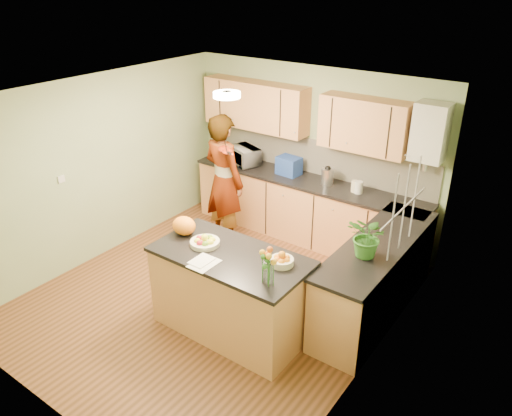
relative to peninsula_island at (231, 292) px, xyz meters
The scene contains 28 objects.
floor 0.81m from the peninsula_island, 145.26° to the left, with size 4.50×4.50×0.00m, color #523217.
ceiling 2.11m from the peninsula_island, 145.26° to the left, with size 4.00×4.50×0.02m, color silver.
wall_back 2.78m from the peninsula_island, 101.55° to the left, with size 4.00×0.02×2.50m, color gray.
wall_front 2.10m from the peninsula_island, 105.92° to the right, with size 4.00×0.02×2.50m, color gray.
wall_left 2.67m from the peninsula_island, behind, with size 0.02×4.50×2.50m, color gray.
wall_right 1.69m from the peninsula_island, 14.24° to the left, with size 0.02×4.50×2.50m, color gray.
back_counter 2.36m from the peninsula_island, 100.63° to the left, with size 3.64×0.62×0.94m.
right_counter 1.69m from the peninsula_island, 46.39° to the left, with size 0.62×2.24×0.94m.
splashback 2.74m from the peninsula_island, 99.49° to the left, with size 3.60×0.02×0.52m, color beige.
upper_cabinets 2.89m from the peninsula_island, 106.19° to the left, with size 3.20×0.34×0.70m.
boiler 3.07m from the peninsula_island, 64.69° to the left, with size 0.40×0.30×0.86m.
window_right 2.05m from the peninsula_island, 33.70° to the left, with size 0.01×1.30×1.05m.
light_switch 2.66m from the peninsula_island, behind, with size 0.02×0.09×0.09m, color silver.
ceiling_lamp 2.15m from the peninsula_island, 128.58° to the left, with size 0.30×0.30×0.07m.
peninsula_island is the anchor object (origin of this frame).
fruit_dish 0.64m from the peninsula_island, behind, with size 0.32×0.32×0.11m.
orange_bowl 0.79m from the peninsula_island, 15.26° to the left, with size 0.24×0.24×0.14m.
flower_vase 1.00m from the peninsula_island, 16.70° to the right, with size 0.24×0.24×0.45m.
orange_bag 0.92m from the peninsula_island, behind, with size 0.28×0.24×0.21m, color orange.
papers 0.58m from the peninsula_island, 108.43° to the right, with size 0.23×0.31×0.01m, color white.
violinist 2.06m from the peninsula_island, 130.96° to the left, with size 0.71×0.47×1.95m, color tan.
violin 2.01m from the peninsula_island, 130.73° to the left, with size 0.54×0.22×0.11m, color #571705, non-canonical shape.
microwave 2.84m from the peninsula_island, 123.89° to the left, with size 0.49×0.33×0.27m, color silver.
blue_box 2.54m from the peninsula_island, 107.93° to the left, with size 0.33×0.24×0.27m, color navy.
kettle 2.41m from the peninsula_island, 92.84° to the left, with size 0.17×0.17×0.32m.
jar_cream 2.41m from the peninsula_island, 82.36° to the left, with size 0.10×0.10×0.16m, color beige.
jar_white 2.41m from the peninsula_island, 80.81° to the left, with size 0.11×0.11×0.17m, color silver.
potted_plant 1.60m from the peninsula_island, 36.19° to the left, with size 0.42×0.37×0.47m, color #357627.
Camera 1 is at (3.39, -3.88, 3.70)m, focal length 35.00 mm.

